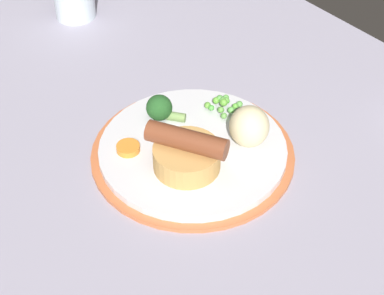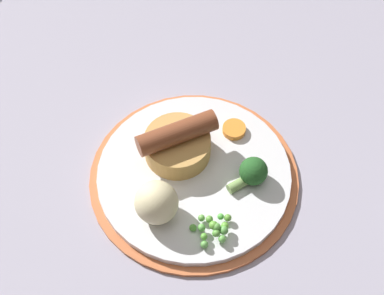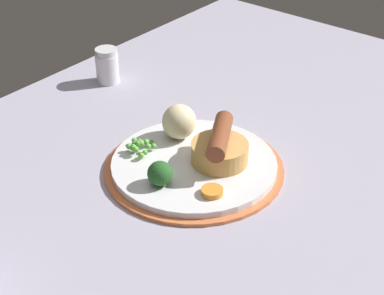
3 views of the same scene
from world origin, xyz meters
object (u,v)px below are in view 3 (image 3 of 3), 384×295
at_px(dinner_plate, 194,167).
at_px(pea_pile, 139,146).
at_px(potato_chunk_0, 179,122).
at_px(broccoli_floret_near, 160,173).
at_px(sausage_pudding, 218,148).
at_px(salt_shaker, 107,66).
at_px(carrot_slice_0, 212,192).

bearing_deg(dinner_plate, pea_pile, 111.19).
height_order(dinner_plate, potato_chunk_0, potato_chunk_0).
height_order(pea_pile, broccoli_floret_near, broccoli_floret_near).
bearing_deg(pea_pile, sausage_pudding, -62.71).
xyz_separation_m(pea_pile, potato_chunk_0, (0.06, -0.02, 0.02)).
bearing_deg(salt_shaker, potato_chunk_0, -109.32).
bearing_deg(salt_shaker, broccoli_floret_near, -122.99).
relative_size(pea_pile, potato_chunk_0, 0.89).
distance_m(sausage_pudding, broccoli_floret_near, 0.09).
bearing_deg(sausage_pudding, broccoli_floret_near, -46.07).
distance_m(pea_pile, broccoli_floret_near, 0.08).
bearing_deg(carrot_slice_0, pea_pile, 84.09).
xyz_separation_m(broccoli_floret_near, potato_chunk_0, (0.10, 0.05, 0.01)).
xyz_separation_m(dinner_plate, carrot_slice_0, (-0.04, -0.06, 0.01)).
height_order(dinner_plate, carrot_slice_0, carrot_slice_0).
bearing_deg(carrot_slice_0, potato_chunk_0, 56.70).
height_order(sausage_pudding, broccoli_floret_near, sausage_pudding).
distance_m(sausage_pudding, carrot_slice_0, 0.08).
bearing_deg(broccoli_floret_near, carrot_slice_0, 71.66).
bearing_deg(pea_pile, dinner_plate, -68.81).
bearing_deg(dinner_plate, salt_shaker, 67.81).
bearing_deg(broccoli_floret_near, pea_pile, -155.78).
bearing_deg(sausage_pudding, potato_chunk_0, -129.43).
xyz_separation_m(sausage_pudding, pea_pile, (-0.05, 0.10, -0.01)).
xyz_separation_m(sausage_pudding, potato_chunk_0, (0.01, 0.08, 0.00)).
bearing_deg(pea_pile, broccoli_floret_near, -117.85).
distance_m(sausage_pudding, pea_pile, 0.11).
height_order(sausage_pudding, carrot_slice_0, sausage_pudding).
height_order(sausage_pudding, pea_pile, sausage_pudding).
relative_size(pea_pile, salt_shaker, 0.75).
bearing_deg(carrot_slice_0, dinner_plate, 56.02).
relative_size(sausage_pudding, carrot_slice_0, 3.34).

